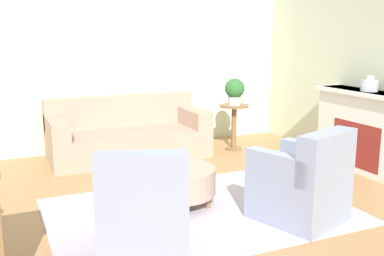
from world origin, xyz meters
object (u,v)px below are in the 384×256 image
Objects in this scene: armchair_left at (143,211)px; potted_plant_on_side_table at (235,90)px; armchair_right at (303,185)px; side_table at (234,120)px; couch at (128,136)px; ottoman_table at (176,181)px; vase_mantel_near at (369,85)px.

potted_plant_on_side_table is at bearing 48.74° from armchair_left.
armchair_left is at bearing 180.00° from armchair_right.
side_table is at bearing 74.43° from armchair_right.
armchair_left is at bearing -103.63° from couch.
armchair_left is 1.59m from armchair_right.
armchair_right is (0.88, -2.92, 0.06)m from couch.
ottoman_table is (-0.94, 0.88, -0.10)m from armchair_right.
ottoman_table is 2.53m from potted_plant_on_side_table.
armchair_right is at bearing -105.57° from potted_plant_on_side_table.
couch is 1.65m from side_table.
couch is 3.05m from armchair_right.
armchair_left is at bearing -163.69° from vase_mantel_near.
armchair_right reaches higher than ottoman_table.
couch is at bearing 76.37° from armchair_left.
couch is at bearing 170.71° from potted_plant_on_side_table.
armchair_left is 1.35× the size of side_table.
couch is 2.37× the size of armchair_left.
armchair_right reaches higher than side_table.
armchair_right is at bearing -43.01° from ottoman_table.
ottoman_table is at bearing -177.98° from vase_mantel_near.
side_table is at bearing 120.83° from vase_mantel_near.
vase_mantel_near reaches higher than potted_plant_on_side_table.
vase_mantel_near is 1.97m from potted_plant_on_side_table.
armchair_right is (1.59, 0.00, 0.00)m from armchair_left.
vase_mantel_near is at bearing 16.31° from armchair_left.
side_table is at bearing -9.29° from couch.
potted_plant_on_side_table reaches higher than armchair_left.
armchair_left is 2.34× the size of potted_plant_on_side_table.
ottoman_table is at bearing -133.49° from side_table.
side_table is (2.33, 2.65, 0.10)m from armchair_left.
armchair_left and armchair_right have the same top height.
side_table is 2.07m from vase_mantel_near.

